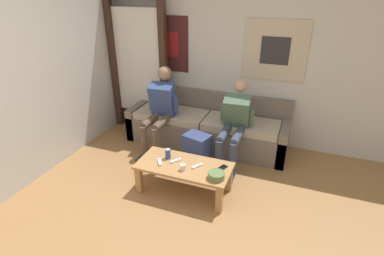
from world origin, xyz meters
TOP-DOWN VIEW (x-y plane):
  - ground_plane at (0.00, 0.00)m, footprint 18.00×18.00m
  - wall_back at (0.00, 2.49)m, footprint 10.00×0.07m
  - door_frame at (-1.37, 2.27)m, footprint 1.00×0.10m
  - couch at (-0.15, 2.13)m, footprint 2.42×0.72m
  - coffee_table at (-0.02, 0.89)m, footprint 1.10×0.52m
  - person_seated_adult at (-0.75, 1.76)m, footprint 0.47×0.84m
  - person_seated_teen at (0.35, 1.76)m, footprint 0.47×0.91m
  - backpack at (-0.07, 1.44)m, footprint 0.38×0.34m
  - ceramic_bowl at (0.40, 0.77)m, footprint 0.19×0.19m
  - pillar_candle at (0.01, 0.79)m, footprint 0.06×0.06m
  - drink_can_blue at (-0.26, 0.96)m, footprint 0.07×0.07m
  - game_controller_near_left at (0.14, 0.91)m, footprint 0.10×0.14m
  - game_controller_near_right at (-0.14, 0.92)m, footprint 0.11×0.14m
  - game_controller_far_center at (-0.30, 0.83)m, footprint 0.11×0.14m
  - cell_phone at (0.41, 0.98)m, footprint 0.11×0.15m

SIDE VIEW (x-z plane):
  - ground_plane at x=0.00m, z-range 0.00..0.00m
  - backpack at x=-0.07m, z-range -0.01..0.47m
  - couch at x=-0.15m, z-range -0.11..0.65m
  - coffee_table at x=-0.02m, z-range 0.12..0.48m
  - cell_phone at x=0.41m, z-range 0.37..0.38m
  - game_controller_near_left at x=0.14m, z-range 0.36..0.39m
  - game_controller_near_right at x=-0.14m, z-range 0.36..0.39m
  - game_controller_far_center at x=-0.30m, z-range 0.36..0.39m
  - pillar_candle at x=0.01m, z-range 0.36..0.44m
  - ceramic_bowl at x=0.40m, z-range 0.37..0.45m
  - drink_can_blue at x=-0.26m, z-range 0.37..0.49m
  - person_seated_teen at x=0.35m, z-range 0.05..1.17m
  - person_seated_adult at x=-0.75m, z-range 0.05..1.25m
  - door_frame at x=-1.37m, z-range 0.12..2.27m
  - wall_back at x=0.00m, z-range 0.00..2.55m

